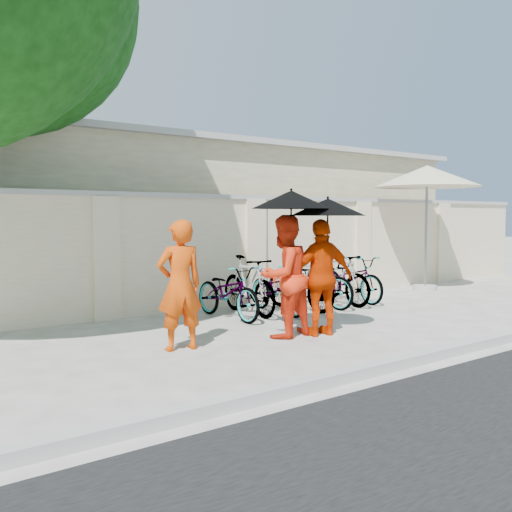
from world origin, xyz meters
TOP-DOWN VIEW (x-y plane):
  - ground at (0.00, 0.00)m, footprint 80.00×80.00m
  - kerb at (0.00, -1.70)m, footprint 40.00×0.16m
  - compound_wall at (1.00, 3.20)m, footprint 20.00×0.30m
  - building_behind at (2.00, 7.00)m, footprint 14.00×6.00m
  - monk_left at (-1.07, 0.53)m, footprint 0.64×0.47m
  - monk_center at (0.47, 0.34)m, footprint 0.90×0.75m
  - parasol_center at (0.52, 0.26)m, footprint 1.09×1.09m
  - monk_right at (0.96, 0.10)m, footprint 1.02×0.58m
  - parasol_right at (0.98, 0.02)m, footprint 1.05×1.05m
  - patio_umbrella at (6.27, 2.28)m, footprint 2.86×2.86m
  - bike_0 at (0.64, 1.97)m, footprint 0.61×1.69m
  - bike_1 at (1.14, 2.09)m, footprint 0.63×1.72m
  - bike_2 at (1.64, 1.91)m, footprint 0.76×1.72m
  - bike_3 at (2.14, 1.91)m, footprint 0.60×1.69m
  - bike_4 at (2.64, 2.03)m, footprint 0.79×1.85m
  - bike_5 at (3.14, 1.95)m, footprint 0.49×1.67m
  - bike_6 at (3.64, 2.08)m, footprint 0.69×1.75m

SIDE VIEW (x-z plane):
  - ground at x=0.00m, z-range 0.00..0.00m
  - kerb at x=0.00m, z-range 0.00..0.12m
  - bike_2 at x=1.64m, z-range 0.00..0.88m
  - bike_0 at x=0.64m, z-range 0.00..0.89m
  - bike_6 at x=3.64m, z-range 0.00..0.91m
  - bike_4 at x=2.64m, z-range 0.00..0.94m
  - bike_3 at x=2.14m, z-range 0.00..1.00m
  - bike_5 at x=3.14m, z-range 0.00..1.00m
  - bike_1 at x=1.14m, z-range 0.00..1.01m
  - monk_left at x=-1.07m, z-range 0.00..1.64m
  - monk_right at x=0.96m, z-range 0.00..1.64m
  - monk_center at x=0.47m, z-range 0.00..1.70m
  - compound_wall at x=1.00m, z-range 0.00..2.00m
  - building_behind at x=2.00m, z-range 0.00..3.20m
  - parasol_right at x=0.98m, z-range 1.31..2.30m
  - parasol_center at x=0.52m, z-range 1.37..2.44m
  - patio_umbrella at x=6.27m, z-range 1.14..3.96m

